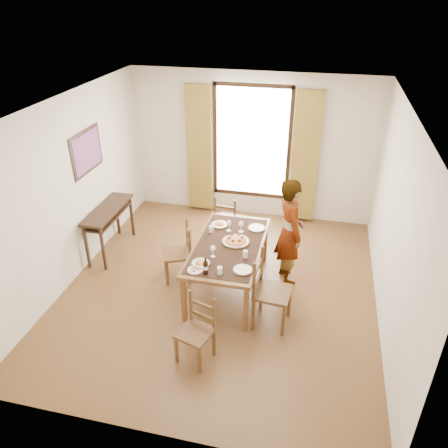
% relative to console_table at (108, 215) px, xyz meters
% --- Properties ---
extents(ground, '(5.00, 5.00, 0.00)m').
position_rel_console_table_xyz_m(ground, '(2.03, -0.60, -0.68)').
color(ground, '#462A16').
rests_on(ground, ground).
extents(room_shell, '(4.60, 5.10, 2.74)m').
position_rel_console_table_xyz_m(room_shell, '(2.03, -0.47, 0.86)').
color(room_shell, silver).
rests_on(room_shell, ground).
extents(console_table, '(0.38, 1.20, 0.80)m').
position_rel_console_table_xyz_m(console_table, '(0.00, 0.00, 0.00)').
color(console_table, black).
rests_on(console_table, ground).
extents(dining_table, '(0.95, 1.81, 0.76)m').
position_rel_console_table_xyz_m(dining_table, '(2.14, -0.56, 0.01)').
color(dining_table, brown).
rests_on(dining_table, ground).
extents(chair_west, '(0.53, 0.53, 0.92)m').
position_rel_console_table_xyz_m(chair_west, '(1.36, -0.48, -0.26)').
color(chair_west, '#52371B').
rests_on(chair_west, ground).
extents(chair_north, '(0.46, 0.46, 0.92)m').
position_rel_console_table_xyz_m(chair_north, '(1.85, 0.69, -0.25)').
color(chair_north, '#52371B').
rests_on(chair_north, ground).
extents(chair_south, '(0.47, 0.47, 0.86)m').
position_rel_console_table_xyz_m(chair_south, '(2.07, -1.99, -0.28)').
color(chair_south, '#52371B').
rests_on(chair_south, ground).
extents(chair_east, '(0.50, 0.50, 1.04)m').
position_rel_console_table_xyz_m(chair_east, '(2.83, -1.17, -0.20)').
color(chair_east, '#52371B').
rests_on(chair_east, ground).
extents(man, '(0.89, 0.84, 1.66)m').
position_rel_console_table_xyz_m(man, '(2.96, -0.14, 0.14)').
color(man, '#919499').
rests_on(man, ground).
extents(plate_sw, '(0.27, 0.27, 0.05)m').
position_rel_console_table_xyz_m(plate_sw, '(1.89, -1.12, 0.10)').
color(plate_sw, silver).
rests_on(plate_sw, dining_table).
extents(plate_se, '(0.27, 0.27, 0.05)m').
position_rel_console_table_xyz_m(plate_se, '(2.46, -1.14, 0.10)').
color(plate_se, silver).
rests_on(plate_se, dining_table).
extents(plate_nw, '(0.27, 0.27, 0.05)m').
position_rel_console_table_xyz_m(plate_nw, '(1.88, -0.05, 0.10)').
color(plate_nw, silver).
rests_on(plate_nw, dining_table).
extents(plate_ne, '(0.27, 0.27, 0.05)m').
position_rel_console_table_xyz_m(plate_ne, '(2.46, -0.02, 0.10)').
color(plate_ne, silver).
rests_on(plate_ne, dining_table).
extents(pasta_platter, '(0.40, 0.40, 0.10)m').
position_rel_console_table_xyz_m(pasta_platter, '(2.23, -0.48, 0.12)').
color(pasta_platter, red).
rests_on(pasta_platter, dining_table).
extents(caprese_plate, '(0.20, 0.20, 0.04)m').
position_rel_console_table_xyz_m(caprese_plate, '(1.86, -1.28, 0.09)').
color(caprese_plate, silver).
rests_on(caprese_plate, dining_table).
extents(wine_glass_a, '(0.08, 0.08, 0.18)m').
position_rel_console_table_xyz_m(wine_glass_a, '(2.00, -0.92, 0.16)').
color(wine_glass_a, white).
rests_on(wine_glass_a, dining_table).
extents(wine_glass_b, '(0.08, 0.08, 0.18)m').
position_rel_console_table_xyz_m(wine_glass_b, '(2.24, -0.18, 0.16)').
color(wine_glass_b, white).
rests_on(wine_glass_b, dining_table).
extents(wine_glass_c, '(0.08, 0.08, 0.18)m').
position_rel_console_table_xyz_m(wine_glass_c, '(2.06, -0.18, 0.16)').
color(wine_glass_c, white).
rests_on(wine_glass_c, dining_table).
extents(tumbler_a, '(0.07, 0.07, 0.10)m').
position_rel_console_table_xyz_m(tumbler_a, '(2.43, -0.83, 0.12)').
color(tumbler_a, silver).
rests_on(tumbler_a, dining_table).
extents(tumbler_b, '(0.07, 0.07, 0.10)m').
position_rel_console_table_xyz_m(tumbler_b, '(1.81, -0.28, 0.12)').
color(tumbler_b, silver).
rests_on(tumbler_b, dining_table).
extents(tumbler_c, '(0.07, 0.07, 0.10)m').
position_rel_console_table_xyz_m(tumbler_c, '(2.18, -1.28, 0.12)').
color(tumbler_c, silver).
rests_on(tumbler_c, dining_table).
extents(wine_bottle, '(0.07, 0.07, 0.25)m').
position_rel_console_table_xyz_m(wine_bottle, '(2.01, -1.32, 0.20)').
color(wine_bottle, black).
rests_on(wine_bottle, dining_table).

